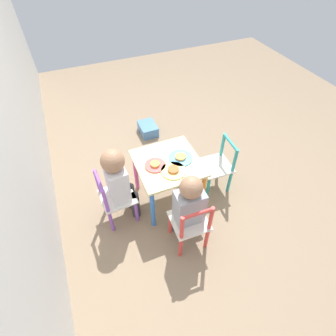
{
  "coord_description": "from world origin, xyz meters",
  "views": [
    {
      "loc": [
        -1.35,
        0.56,
        1.9
      ],
      "look_at": [
        0.0,
        0.0,
        0.38
      ],
      "focal_mm": 28.0,
      "sensor_mm": 36.0,
      "label": 1
    }
  ],
  "objects": [
    {
      "name": "kids_table",
      "position": [
        0.0,
        0.0,
        0.37
      ],
      "size": [
        0.5,
        0.5,
        0.45
      ],
      "color": "beige",
      "rests_on": "ground_plane"
    },
    {
      "name": "chair_teal",
      "position": [
        -0.02,
        -0.46,
        0.25
      ],
      "size": [
        0.27,
        0.27,
        0.51
      ],
      "rotation": [
        0.0,
        0.0,
        -3.19
      ],
      "color": "silver",
      "rests_on": "ground_plane"
    },
    {
      "name": "ground_plane",
      "position": [
        0.0,
        0.0,
        0.0
      ],
      "size": [
        6.0,
        6.0,
        0.0
      ],
      "primitive_type": "plane",
      "color": "#8C755B"
    },
    {
      "name": "storage_bin",
      "position": [
        0.95,
        -0.14,
        0.06
      ],
      "size": [
        0.24,
        0.18,
        0.11
      ],
      "color": "#4C7FB7",
      "rests_on": "ground_plane"
    },
    {
      "name": "plate_back",
      "position": [
        0.0,
        0.11,
        0.46
      ],
      "size": [
        0.16,
        0.16,
        0.03
      ],
      "color": "#E54C47",
      "rests_on": "kids_table"
    },
    {
      "name": "plate_left",
      "position": [
        -0.11,
        0.0,
        0.46
      ],
      "size": [
        0.19,
        0.19,
        0.03
      ],
      "color": "#EADB66",
      "rests_on": "kids_table"
    },
    {
      "name": "child_left",
      "position": [
        -0.4,
        0.01,
        0.41
      ],
      "size": [
        0.21,
        0.2,
        0.69
      ],
      "rotation": [
        0.0,
        0.0,
        1.54
      ],
      "color": "#4C608E",
      "rests_on": "ground_plane"
    },
    {
      "name": "chair_purple",
      "position": [
        -0.03,
        0.46,
        0.25
      ],
      "size": [
        0.27,
        0.27,
        0.51
      ],
      "rotation": [
        0.0,
        0.0,
        0.06
      ],
      "color": "silver",
      "rests_on": "ground_plane"
    },
    {
      "name": "child_back",
      "position": [
        -0.02,
        0.4,
        0.44
      ],
      "size": [
        0.21,
        0.22,
        0.73
      ],
      "rotation": [
        0.0,
        0.0,
        0.06
      ],
      "color": "#38383D",
      "rests_on": "ground_plane"
    },
    {
      "name": "plate_front",
      "position": [
        -0.0,
        -0.11,
        0.46
      ],
      "size": [
        0.19,
        0.19,
        0.03
      ],
      "color": "#4C9EE0",
      "rests_on": "kids_table"
    },
    {
      "name": "chair_red",
      "position": [
        -0.46,
        0.02,
        0.25
      ],
      "size": [
        0.27,
        0.27,
        0.51
      ],
      "rotation": [
        0.0,
        0.0,
        1.54
      ],
      "color": "silver",
      "rests_on": "ground_plane"
    }
  ]
}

